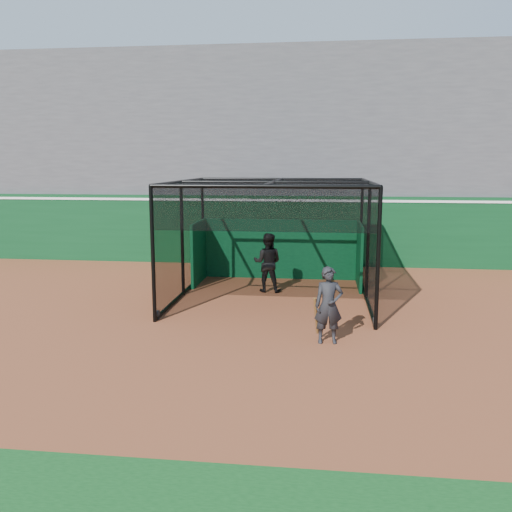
# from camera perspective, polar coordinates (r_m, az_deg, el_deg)

# --- Properties ---
(ground) EXTENTS (120.00, 120.00, 0.00)m
(ground) POSITION_cam_1_polar(r_m,az_deg,el_deg) (11.85, -4.38, -8.26)
(ground) COLOR brown
(ground) RESTS_ON ground
(outfield_wall) EXTENTS (50.00, 0.50, 2.50)m
(outfield_wall) POSITION_cam_1_polar(r_m,az_deg,el_deg) (19.82, 0.36, 2.89)
(outfield_wall) COLOR #0A3C1A
(outfield_wall) RESTS_ON ground
(grandstand) EXTENTS (50.00, 7.85, 8.95)m
(grandstand) POSITION_cam_1_polar(r_m,az_deg,el_deg) (23.44, 1.44, 11.76)
(grandstand) COLOR #4C4C4F
(grandstand) RESTS_ON ground
(batting_cage) EXTENTS (5.16, 5.40, 3.16)m
(batting_cage) POSITION_cam_1_polar(r_m,az_deg,el_deg) (14.72, 1.83, 1.61)
(batting_cage) COLOR black
(batting_cage) RESTS_ON ground
(batter) EXTENTS (0.87, 0.70, 1.70)m
(batter) POSITION_cam_1_polar(r_m,az_deg,el_deg) (15.51, 1.22, -0.69)
(batter) COLOR black
(batter) RESTS_ON ground
(on_deck_player) EXTENTS (0.63, 0.45, 1.59)m
(on_deck_player) POSITION_cam_1_polar(r_m,az_deg,el_deg) (11.19, 7.64, -5.17)
(on_deck_player) COLOR black
(on_deck_player) RESTS_ON ground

